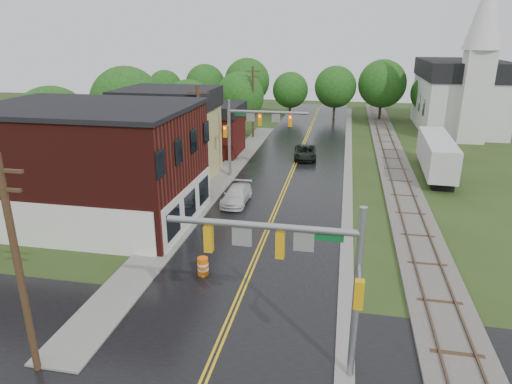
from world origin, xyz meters
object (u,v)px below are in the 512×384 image
(tree_left_a, at_px, (55,128))
(tree_left_b, at_px, (128,105))
(brick_building, at_px, (92,164))
(utility_pole_b, at_px, (200,138))
(traffic_signal_near, at_px, (300,260))
(tree_left_e, at_px, (241,98))
(utility_pole_c, at_px, (253,101))
(tree_left_c, at_px, (189,106))
(suv_dark, at_px, (305,153))
(pickup_white, at_px, (237,195))
(utility_pole_a, at_px, (18,265))
(church, at_px, (462,88))
(construction_barrel, at_px, (203,266))
(semi_trailer, at_px, (437,154))
(traffic_signal_far, at_px, (252,125))

(tree_left_a, height_order, tree_left_b, tree_left_b)
(brick_building, xyz_separation_m, utility_pole_b, (5.68, 7.00, 0.57))
(traffic_signal_near, xyz_separation_m, tree_left_e, (-12.32, 43.90, -0.16))
(traffic_signal_near, relative_size, tree_left_a, 0.85)
(utility_pole_c, relative_size, tree_left_c, 1.18)
(tree_left_c, relative_size, suv_dark, 1.54)
(pickup_white, bearing_deg, utility_pole_a, -99.37)
(suv_dark, bearing_deg, traffic_signal_near, -90.82)
(utility_pole_c, distance_m, tree_left_b, 16.42)
(church, distance_m, tree_left_b, 43.70)
(tree_left_b, xyz_separation_m, suv_dark, (18.65, 2.87, -5.03))
(utility_pole_a, relative_size, pickup_white, 1.97)
(tree_left_c, relative_size, construction_barrel, 7.17)
(tree_left_a, height_order, semi_trailer, tree_left_a)
(utility_pole_a, relative_size, suv_dark, 1.81)
(utility_pole_c, bearing_deg, construction_barrel, -83.08)
(utility_pole_b, bearing_deg, pickup_white, -28.11)
(utility_pole_b, bearing_deg, construction_barrel, -72.22)
(utility_pole_a, bearing_deg, church, 63.49)
(church, height_order, traffic_signal_far, church)
(pickup_white, bearing_deg, traffic_signal_far, 91.80)
(brick_building, relative_size, traffic_signal_near, 1.95)
(traffic_signal_near, bearing_deg, traffic_signal_far, 105.52)
(tree_left_e, distance_m, semi_trailer, 26.95)
(traffic_signal_near, distance_m, tree_left_e, 45.59)
(traffic_signal_far, bearing_deg, construction_barrel, -86.99)
(utility_pole_c, bearing_deg, church, 19.97)
(church, height_order, utility_pole_a, church)
(traffic_signal_near, xyz_separation_m, traffic_signal_far, (-6.94, 25.00, 0.01))
(construction_barrel, bearing_deg, utility_pole_a, -116.58)
(church, height_order, utility_pole_c, church)
(tree_left_a, height_order, tree_left_e, tree_left_a)
(utility_pole_b, distance_m, semi_trailer, 22.28)
(church, bearing_deg, utility_pole_c, -160.03)
(construction_barrel, bearing_deg, tree_left_e, 99.66)
(tree_left_c, xyz_separation_m, semi_trailer, (27.28, -8.93, -2.34))
(church, relative_size, traffic_signal_near, 2.72)
(tree_left_a, bearing_deg, brick_building, -43.13)
(brick_building, distance_m, construction_barrel, 12.40)
(utility_pole_b, xyz_separation_m, tree_left_a, (-13.05, -0.10, 0.39))
(semi_trailer, bearing_deg, utility_pole_b, -156.10)
(tree_left_a, bearing_deg, utility_pole_a, -59.21)
(traffic_signal_near, xyz_separation_m, tree_left_a, (-23.32, 19.90, 0.15))
(tree_left_b, xyz_separation_m, pickup_white, (14.54, -11.76, -5.05))
(utility_pole_a, distance_m, tree_left_a, 25.49)
(construction_barrel, bearing_deg, pickup_white, 94.01)
(tree_left_e, bearing_deg, utility_pole_a, -87.45)
(tree_left_b, distance_m, pickup_white, 19.37)
(utility_pole_a, distance_m, semi_trailer, 37.08)
(church, relative_size, tree_left_c, 2.61)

